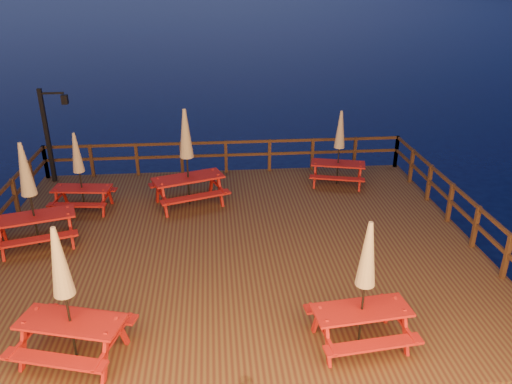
% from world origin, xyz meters
% --- Properties ---
extents(ground, '(500.00, 500.00, 0.00)m').
position_xyz_m(ground, '(0.00, 0.00, 0.00)').
color(ground, black).
rests_on(ground, ground).
extents(deck, '(12.00, 10.00, 0.40)m').
position_xyz_m(deck, '(0.00, 0.00, 0.20)').
color(deck, '#462216').
rests_on(deck, ground).
extents(deck_piles, '(11.44, 9.44, 1.40)m').
position_xyz_m(deck_piles, '(0.00, 0.00, -0.30)').
color(deck_piles, '#3A1F12').
rests_on(deck_piles, ground).
extents(railing, '(11.80, 9.75, 1.10)m').
position_xyz_m(railing, '(0.00, 1.78, 1.16)').
color(railing, '#3A1F12').
rests_on(railing, deck).
extents(lamp_post, '(0.85, 0.18, 3.00)m').
position_xyz_m(lamp_post, '(-5.39, 4.55, 2.20)').
color(lamp_post, black).
rests_on(lamp_post, deck).
extents(picnic_table_0, '(1.96, 1.74, 2.38)m').
position_xyz_m(picnic_table_0, '(3.47, 3.50, 1.64)').
color(picnic_table_0, maroon).
rests_on(picnic_table_0, deck).
extents(picnic_table_1, '(2.21, 1.99, 2.66)m').
position_xyz_m(picnic_table_1, '(-4.78, 0.34, 1.78)').
color(picnic_table_1, maroon).
rests_on(picnic_table_1, deck).
extents(picnic_table_2, '(1.87, 1.60, 2.47)m').
position_xyz_m(picnic_table_2, '(2.12, -3.85, 1.68)').
color(picnic_table_2, maroon).
rests_on(picnic_table_2, deck).
extents(picnic_table_3, '(1.72, 1.47, 2.27)m').
position_xyz_m(picnic_table_3, '(-4.11, 2.28, 1.58)').
color(picnic_table_3, maroon).
rests_on(picnic_table_3, deck).
extents(picnic_table_4, '(2.41, 2.19, 2.83)m').
position_xyz_m(picnic_table_4, '(-1.15, 2.40, 1.87)').
color(picnic_table_4, maroon).
rests_on(picnic_table_4, deck).
extents(picnic_table_5, '(2.12, 1.90, 2.56)m').
position_xyz_m(picnic_table_5, '(-2.93, -3.76, 1.73)').
color(picnic_table_5, maroon).
rests_on(picnic_table_5, deck).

